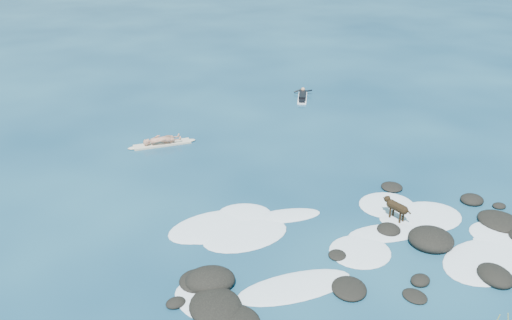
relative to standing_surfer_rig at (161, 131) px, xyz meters
name	(u,v)px	position (x,y,z in m)	size (l,w,h in m)	color
ground	(318,224)	(3.58, -8.95, -0.71)	(160.00, 160.00, 0.00)	#0A2642
reef_rocks	(358,261)	(3.64, -11.57, -0.60)	(14.20, 7.40, 0.65)	black
breaking_foam	(365,238)	(4.62, -10.37, -0.70)	(14.13, 8.11, 0.12)	white
standing_surfer_rig	(161,131)	(0.00, 0.00, 0.00)	(3.17, 0.63, 1.81)	beige
paddling_surfer_rig	(302,96)	(9.00, 3.83, -0.57)	(1.59, 2.31, 0.42)	white
dog	(396,207)	(6.25, -9.67, -0.17)	(0.55, 1.26, 0.81)	black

